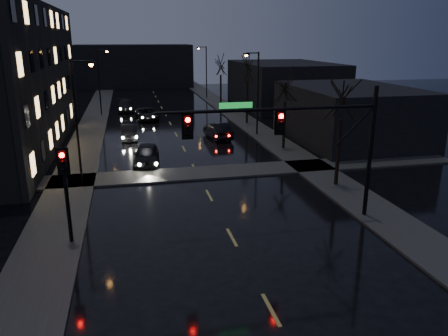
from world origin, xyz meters
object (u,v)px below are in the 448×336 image
oncoming_car_d (126,106)px  lead_car (218,131)px  oncoming_car_b (129,132)px  oncoming_car_c (147,114)px  oncoming_car_a (146,155)px

oncoming_car_d → lead_car: 20.17m
oncoming_car_b → oncoming_car_c: size_ratio=0.82×
oncoming_car_c → lead_car: size_ratio=1.08×
oncoming_car_d → lead_car: bearing=-67.1°
oncoming_car_a → oncoming_car_d: (-1.45, 25.94, -0.03)m
oncoming_car_d → oncoming_car_a: bearing=-89.0°
oncoming_car_c → oncoming_car_b: bearing=-107.6°
oncoming_car_d → oncoming_car_c: bearing=-72.4°
oncoming_car_b → lead_car: lead_car is taller
oncoming_car_a → lead_car: bearing=53.0°
lead_car → oncoming_car_b: bearing=-17.5°
oncoming_car_a → oncoming_car_b: 9.24m
oncoming_car_a → lead_car: (7.11, 7.68, -0.01)m
oncoming_car_a → lead_car: size_ratio=0.99×
oncoming_car_b → oncoming_car_d: 16.78m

